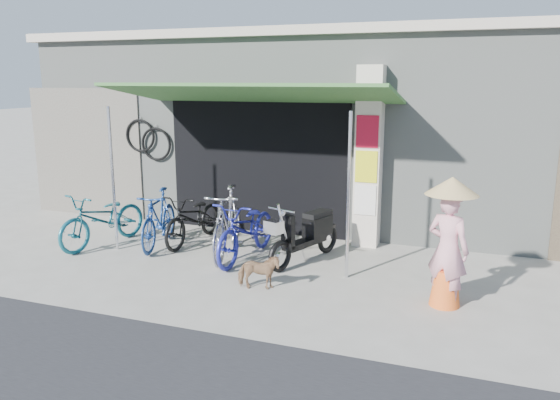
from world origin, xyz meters
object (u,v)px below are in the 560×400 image
(bike_teal, at_px, (103,219))
(moped, at_px, (307,234))
(bike_navy, at_px, (247,229))
(bike_silver, at_px, (227,222))
(nun, at_px, (448,243))
(bike_blue, at_px, (159,219))
(bike_black, at_px, (194,218))
(street_dog, at_px, (259,272))

(bike_teal, distance_m, moped, 3.51)
(bike_teal, height_order, bike_navy, bike_navy)
(bike_silver, relative_size, nun, 1.12)
(bike_silver, relative_size, bike_navy, 1.00)
(bike_navy, height_order, nun, nun)
(bike_blue, height_order, nun, nun)
(bike_silver, xyz_separation_m, nun, (3.40, -0.87, 0.27))
(bike_teal, height_order, moped, moped)
(moped, bearing_deg, bike_black, -167.10)
(street_dog, xyz_separation_m, moped, (0.26, 1.33, 0.19))
(bike_blue, height_order, moped, bike_blue)
(bike_silver, relative_size, street_dog, 3.19)
(bike_blue, relative_size, street_dog, 2.78)
(bike_teal, height_order, bike_silver, bike_silver)
(bike_blue, distance_m, street_dog, 2.63)
(bike_black, distance_m, street_dog, 2.47)
(bike_blue, bearing_deg, bike_teal, -176.07)
(street_dog, bearing_deg, moped, -27.34)
(street_dog, height_order, nun, nun)
(bike_teal, bearing_deg, moped, 17.87)
(bike_black, bearing_deg, street_dog, -37.90)
(bike_blue, xyz_separation_m, nun, (4.70, -0.94, 0.34))
(bike_teal, xyz_separation_m, street_dog, (3.23, -0.96, -0.22))
(bike_silver, xyz_separation_m, moped, (1.27, 0.17, -0.12))
(bike_silver, bearing_deg, bike_black, 140.09)
(bike_teal, height_order, bike_black, bike_teal)
(bike_teal, distance_m, bike_silver, 2.23)
(bike_navy, xyz_separation_m, moped, (0.91, 0.20, -0.05))
(bike_black, xyz_separation_m, bike_silver, (0.85, -0.45, 0.11))
(bike_navy, bearing_deg, bike_teal, -172.59)
(nun, bearing_deg, moped, -1.97)
(bike_black, bearing_deg, bike_blue, -137.11)
(bike_blue, bearing_deg, bike_navy, -15.90)
(bike_black, relative_size, moped, 1.04)
(street_dog, distance_m, moped, 1.37)
(bike_black, distance_m, bike_silver, 0.96)
(bike_blue, bearing_deg, street_dog, -40.61)
(bike_black, distance_m, nun, 4.46)
(bike_blue, xyz_separation_m, bike_navy, (1.66, -0.10, -0.00))
(bike_teal, relative_size, bike_blue, 1.11)
(street_dog, relative_size, moped, 0.36)
(bike_blue, relative_size, bike_black, 0.95)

